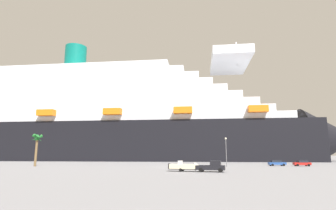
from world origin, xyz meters
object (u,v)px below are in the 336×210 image
at_px(pickup_truck, 212,167).
at_px(small_boat_on_trailer, 186,167).
at_px(parked_car_blue_suv, 277,163).
at_px(street_lamp, 226,148).
at_px(palm_tree, 37,142).
at_px(parked_car_red_hatchback, 302,163).
at_px(cruise_ship, 115,122).

height_order(pickup_truck, small_boat_on_trailer, pickup_truck).
distance_m(pickup_truck, parked_car_blue_suv, 34.21).
height_order(street_lamp, parked_car_blue_suv, street_lamp).
distance_m(palm_tree, parked_car_blue_suv, 69.23).
bearing_deg(small_boat_on_trailer, pickup_truck, -11.66).
distance_m(pickup_truck, palm_tree, 51.60).
relative_size(small_boat_on_trailer, palm_tree, 0.82).
bearing_deg(parked_car_red_hatchback, pickup_truck, -137.11).
bearing_deg(parked_car_blue_suv, palm_tree, -173.80).
distance_m(palm_tree, street_lamp, 53.37).
height_order(street_lamp, parked_car_red_hatchback, street_lamp).
height_order(palm_tree, street_lamp, palm_tree).
xyz_separation_m(pickup_truck, parked_car_blue_suv, (21.13, 26.91, -0.21)).
xyz_separation_m(parked_car_red_hatchback, parked_car_blue_suv, (-6.69, 1.06, -0.00)).
distance_m(cruise_ship, palm_tree, 60.41).
xyz_separation_m(cruise_ship, pickup_truck, (40.79, -78.25, -18.05)).
relative_size(pickup_truck, street_lamp, 0.75).
height_order(parked_car_red_hatchback, parked_car_blue_suv, same).
bearing_deg(parked_car_red_hatchback, small_boat_on_trailer, -143.01).
bearing_deg(small_boat_on_trailer, parked_car_red_hatchback, 36.99).
distance_m(small_boat_on_trailer, palm_tree, 46.54).
xyz_separation_m(small_boat_on_trailer, parked_car_blue_suv, (26.23, 25.85, -0.13)).
relative_size(street_lamp, parked_car_blue_suv, 1.63).
relative_size(cruise_ship, street_lamp, 27.49).
distance_m(street_lamp, parked_car_blue_suv, 16.95).
height_order(small_boat_on_trailer, street_lamp, street_lamp).
bearing_deg(pickup_truck, parked_car_red_hatchback, 42.89).
height_order(small_boat_on_trailer, parked_car_blue_suv, small_boat_on_trailer).
xyz_separation_m(small_boat_on_trailer, parked_car_red_hatchback, (32.91, 24.79, -0.13)).
xyz_separation_m(cruise_ship, small_boat_on_trailer, (35.69, -77.20, -18.13)).
distance_m(small_boat_on_trailer, parked_car_red_hatchback, 41.21).
distance_m(palm_tree, parked_car_red_hatchback, 75.76).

